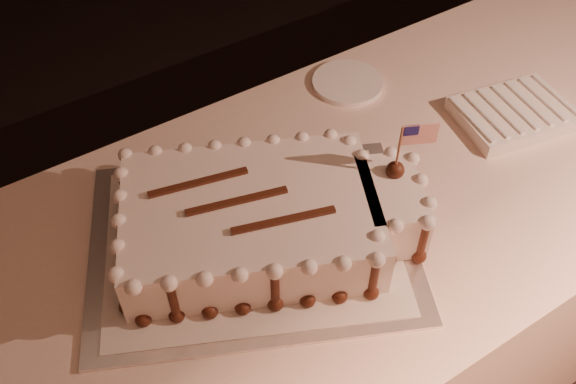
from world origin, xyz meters
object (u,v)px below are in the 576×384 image
cake_board (252,241)px  napkin_stack (513,114)px  banquet_table (356,289)px  sheet_cake (268,219)px  side_plate (348,83)px

cake_board → napkin_stack: 0.66m
banquet_table → cake_board: cake_board is taller
cake_board → sheet_cake: (0.03, -0.01, 0.06)m
banquet_table → side_plate: (0.15, 0.29, 0.38)m
cake_board → side_plate: side_plate is taller
cake_board → side_plate: bearing=58.3°
cake_board → napkin_stack: size_ratio=2.20×
cake_board → napkin_stack: napkin_stack is taller
banquet_table → cake_board: 0.47m
side_plate → napkin_stack: bearing=-51.7°
cake_board → side_plate: (0.43, 0.28, 0.00)m
cake_board → sheet_cake: bearing=0.1°
sheet_cake → napkin_stack: size_ratio=2.17×
sheet_cake → side_plate: (0.40, 0.30, -0.06)m
napkin_stack → side_plate: size_ratio=1.63×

